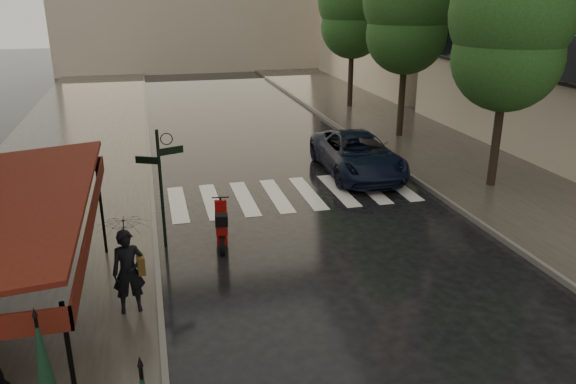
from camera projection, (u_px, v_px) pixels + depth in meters
name	position (u px, v px, depth m)	size (l,w,h in m)	color
ground	(229.00, 298.00, 12.10)	(120.00, 120.00, 0.00)	black
sidewalk_near	(69.00, 158.00, 21.99)	(6.00, 60.00, 0.12)	#38332D
sidewalk_far	(414.00, 136.00, 25.38)	(5.50, 60.00, 0.12)	#38332D
curb_near	(149.00, 152.00, 22.68)	(0.12, 60.00, 0.16)	#595651
curb_far	(356.00, 139.00, 24.73)	(0.12, 60.00, 0.16)	#595651
crosswalk	(292.00, 194.00, 18.25)	(7.85, 3.20, 0.01)	silver
signpost	(161.00, 179.00, 13.94)	(1.17, 0.29, 3.10)	black
tree_near	(511.00, 23.00, 17.07)	(3.80, 3.80, 7.99)	black
tree_mid	(408.00, 7.00, 23.34)	(3.80, 3.80, 8.34)	black
tree_far	(353.00, 6.00, 29.81)	(3.80, 3.80, 8.16)	black
pedestrian_with_umbrella	(125.00, 236.00, 10.86)	(1.14, 1.16, 2.50)	black
scooter	(222.00, 227.00, 14.43)	(0.53, 1.70, 1.12)	black
parked_car	(357.00, 154.00, 20.11)	(2.40, 5.20, 1.44)	black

